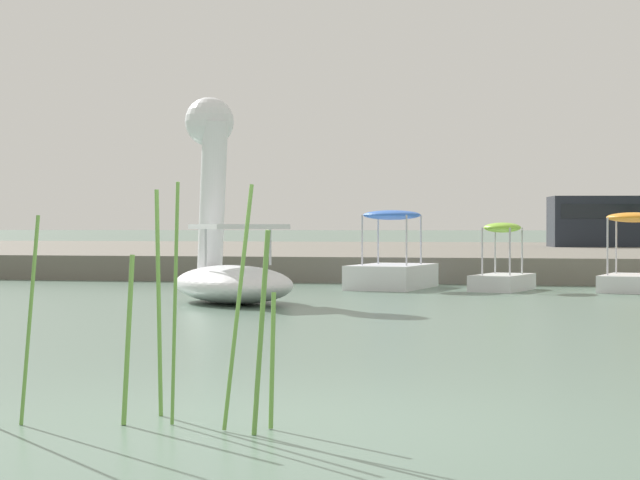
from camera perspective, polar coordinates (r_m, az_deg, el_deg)
The scene contains 8 objects.
ground_plane at distance 7.45m, azimuth -3.18°, elevation -9.34°, with size 660.28×660.28×0.00m, color #567060.
shore_bank_far at distance 37.43m, azimuth 9.29°, elevation -0.83°, with size 125.06×24.47×0.59m, color #6B665B.
swan_boat at distance 19.30m, azimuth -4.72°, elevation -0.25°, with size 3.23×3.40×3.57m.
pedal_boat_blue at distance 23.57m, azimuth 3.64°, elevation -1.34°, with size 1.71×2.51×1.63m.
pedal_boat_lime at distance 23.04m, azimuth 9.17°, elevation -1.50°, with size 1.30×1.90×1.37m.
pedal_boat_orange at distance 23.27m, azimuth 15.51°, elevation -1.25°, with size 1.50×2.08×1.57m.
parked_van at distance 39.72m, azimuth 15.03°, elevation 1.01°, with size 5.14×2.58×1.71m.
reed_clump_foreground at distance 7.41m, azimuth -8.14°, elevation -4.07°, with size 1.89×0.76×1.58m.
Camera 1 is at (1.96, -7.07, 1.30)m, focal length 63.56 mm.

